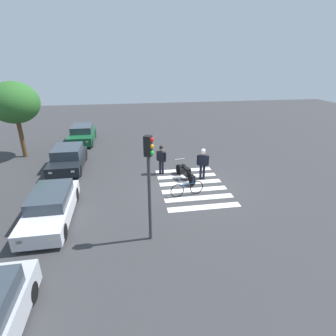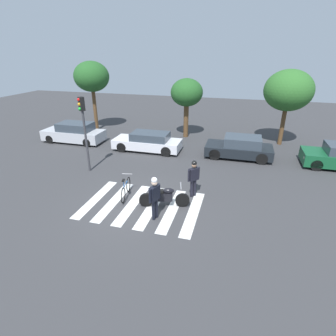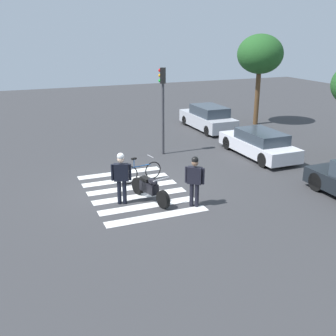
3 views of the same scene
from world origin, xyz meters
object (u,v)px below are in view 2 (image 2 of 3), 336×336
leaning_bicycle (126,189)px  officer_on_foot (194,176)px  car_black_suv (240,147)px  car_silver_sedan (74,133)px  car_white_van (148,142)px  police_motorcycle (164,197)px  officer_by_motorcycle (155,195)px  traffic_light_pole (84,123)px

leaning_bicycle → officer_on_foot: bearing=16.7°
officer_on_foot → car_black_suv: officer_on_foot is taller
car_silver_sedan → car_white_van: 5.82m
police_motorcycle → officer_on_foot: size_ratio=1.21×
police_motorcycle → leaning_bicycle: police_motorcycle is taller
car_white_van → car_black_suv: 5.95m
leaning_bicycle → car_silver_sedan: bearing=136.7°
leaning_bicycle → car_white_van: car_white_van is taller
leaning_bicycle → officer_on_foot: (2.96, 0.89, 0.63)m
officer_by_motorcycle → traffic_light_pole: (-5.00, 3.46, 1.68)m
leaning_bicycle → officer_by_motorcycle: bearing=-35.5°
police_motorcycle → officer_on_foot: bearing=49.8°
leaning_bicycle → car_black_suv: 8.14m
car_silver_sedan → traffic_light_pole: size_ratio=1.10×
traffic_light_pole → car_silver_sedan: bearing=130.6°
car_white_van → traffic_light_pole: 5.01m
police_motorcycle → car_black_suv: 7.47m
car_silver_sedan → car_white_van: size_ratio=0.99×
police_motorcycle → car_white_van: car_white_van is taller
officer_on_foot → traffic_light_pole: (-6.13, 1.27, 1.72)m
car_silver_sedan → car_black_suv: (11.75, 0.03, -0.03)m
car_white_van → car_black_suv: size_ratio=1.11×
officer_by_motorcycle → car_silver_sedan: officer_by_motorcycle is taller
leaning_bicycle → car_black_suv: car_black_suv is taller
police_motorcycle → leaning_bicycle: (-1.93, 0.33, -0.06)m
police_motorcycle → officer_by_motorcycle: officer_by_motorcycle is taller
police_motorcycle → car_silver_sedan: bearing=142.2°
officer_by_motorcycle → car_white_van: size_ratio=0.41×
police_motorcycle → car_silver_sedan: size_ratio=0.48×
police_motorcycle → car_silver_sedan: 11.19m
officer_by_motorcycle → car_black_suv: size_ratio=0.45×
officer_on_foot → car_black_suv: size_ratio=0.43×
car_silver_sedan → officer_by_motorcycle: bearing=-41.8°
car_silver_sedan → car_black_suv: size_ratio=1.10×
officer_by_motorcycle → traffic_light_pole: bearing=145.3°
officer_on_foot → car_white_van: officer_on_foot is taller
police_motorcycle → car_white_van: (-3.03, 6.53, 0.16)m
officer_by_motorcycle → traffic_light_pole: 6.31m
officer_on_foot → officer_by_motorcycle: (-1.13, -2.20, 0.04)m
police_motorcycle → traffic_light_pole: 6.11m
officer_by_motorcycle → car_black_suv: 8.42m
leaning_bicycle → car_silver_sedan: car_silver_sedan is taller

